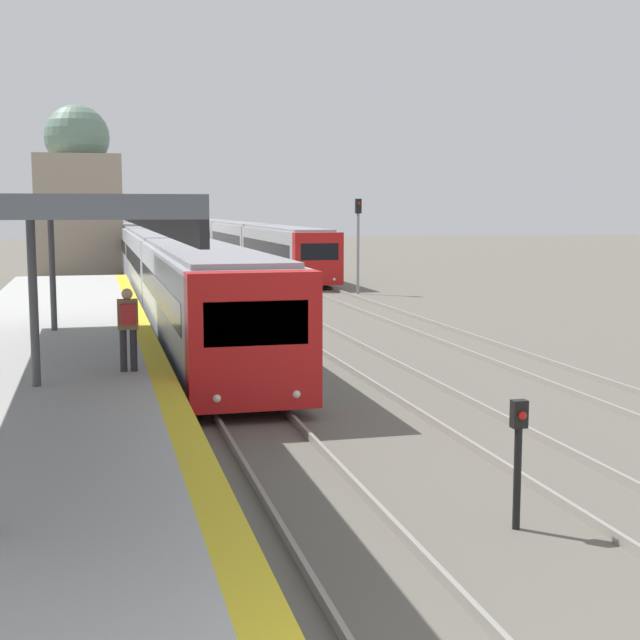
% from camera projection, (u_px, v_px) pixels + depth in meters
% --- Properties ---
extents(platform_canopy, '(4.00, 19.38, 3.35)m').
position_uv_depth(platform_canopy, '(32.00, 209.00, 15.93)').
color(platform_canopy, '#4C515B').
rests_on(platform_canopy, station_platform).
extents(person_on_platform, '(0.40, 0.40, 1.66)m').
position_uv_depth(person_on_platform, '(128.00, 323.00, 17.64)').
color(person_on_platform, '#2D2D33').
rests_on(person_on_platform, station_platform).
extents(train_near, '(2.60, 48.70, 3.06)m').
position_uv_depth(train_near, '(162.00, 262.00, 40.30)').
color(train_near, red).
rests_on(train_near, ground_plane).
extents(train_far, '(2.53, 48.67, 3.04)m').
position_uv_depth(train_far, '(242.00, 240.00, 67.95)').
color(train_far, red).
rests_on(train_far, ground_plane).
extents(signal_post_near, '(0.20, 0.21, 1.71)m').
position_uv_depth(signal_post_near, '(518.00, 449.00, 11.44)').
color(signal_post_near, black).
rests_on(signal_post_near, ground_plane).
extents(signal_mast_far, '(0.28, 0.29, 4.58)m').
position_uv_depth(signal_mast_far, '(358.00, 234.00, 42.85)').
color(signal_mast_far, gray).
rests_on(signal_mast_far, ground_plane).
extents(distant_domed_building, '(5.26, 5.26, 10.59)m').
position_uv_depth(distant_domed_building, '(79.00, 196.00, 56.52)').
color(distant_domed_building, gray).
rests_on(distant_domed_building, ground_plane).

